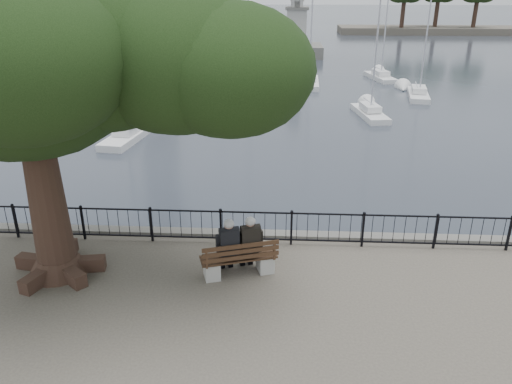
# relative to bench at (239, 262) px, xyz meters

# --- Properties ---
(harbor) EXTENTS (260.00, 260.00, 1.20)m
(harbor) POSITION_rel_bench_xyz_m (0.34, 2.18, -0.86)
(harbor) COLOR #575551
(harbor) RESTS_ON ground
(railing) EXTENTS (22.06, 0.06, 1.00)m
(railing) POSITION_rel_bench_xyz_m (0.34, 1.68, 0.20)
(railing) COLOR black
(railing) RESTS_ON ground
(bench) EXTENTS (2.02, 1.13, 1.02)m
(bench) POSITION_rel_bench_xyz_m (0.00, 0.00, 0.00)
(bench) COLOR #9E9D99
(bench) RESTS_ON ground
(person_left) EXTENTS (0.63, 0.88, 1.62)m
(person_left) POSITION_rel_bench_xyz_m (-0.27, 0.03, 0.39)
(person_left) COLOR black
(person_left) RESTS_ON ground
(person_right) EXTENTS (0.63, 0.88, 1.62)m
(person_right) POSITION_rel_bench_xyz_m (0.24, 0.19, 0.39)
(person_right) COLOR black
(person_right) RESTS_ON ground
(tree) EXTENTS (10.42, 7.28, 8.51)m
(tree) POSITION_rel_bench_xyz_m (-3.86, 0.00, 5.24)
(tree) COLOR black
(tree) RESTS_ON ground
(lion_monument) EXTENTS (6.06, 6.06, 8.92)m
(lion_monument) POSITION_rel_bench_xyz_m (2.34, 49.11, 0.89)
(lion_monument) COLOR #575551
(lion_monument) RESTS_ON ground
(sailboat_a) EXTENTS (2.00, 5.09, 9.82)m
(sailboat_a) POSITION_rel_bench_xyz_m (-7.37, 14.95, -1.05)
(sailboat_a) COLOR white
(sailboat_a) RESTS_ON ground
(sailboat_b) EXTENTS (2.47, 4.93, 11.00)m
(sailboat_b) POSITION_rel_bench_xyz_m (-1.40, 24.00, -1.01)
(sailboat_b) COLOR white
(sailboat_b) RESTS_ON ground
(sailboat_c) EXTENTS (1.96, 4.75, 9.04)m
(sailboat_c) POSITION_rel_bench_xyz_m (6.57, 20.80, -1.06)
(sailboat_c) COLOR white
(sailboat_c) RESTS_ON ground
(sailboat_d) EXTENTS (2.19, 5.07, 9.44)m
(sailboat_d) POSITION_rel_bench_xyz_m (11.09, 26.85, -1.06)
(sailboat_d) COLOR white
(sailboat_d) RESTS_ON ground
(sailboat_e) EXTENTS (2.62, 4.79, 11.06)m
(sailboat_e) POSITION_rel_bench_xyz_m (-10.91, 26.52, -1.01)
(sailboat_e) COLOR white
(sailboat_e) RESTS_ON ground
(sailboat_f) EXTENTS (1.77, 5.66, 11.53)m
(sailboat_f) POSITION_rel_bench_xyz_m (3.14, 31.18, -1.02)
(sailboat_f) COLOR white
(sailboat_f) RESTS_ON ground
(sailboat_g) EXTENTS (2.32, 5.02, 8.54)m
(sailboat_g) POSITION_rel_bench_xyz_m (9.57, 34.33, -1.08)
(sailboat_g) COLOR white
(sailboat_g) RESTS_ON ground
(sailboat_h) EXTENTS (1.62, 4.78, 11.97)m
(sailboat_h) POSITION_rel_bench_xyz_m (-5.00, 36.27, -0.98)
(sailboat_h) COLOR white
(sailboat_h) RESTS_ON ground
(far_shore) EXTENTS (30.00, 8.60, 9.18)m
(far_shore) POSITION_rel_bench_xyz_m (25.88, 78.63, 2.64)
(far_shore) COLOR #4A463F
(far_shore) RESTS_ON ground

